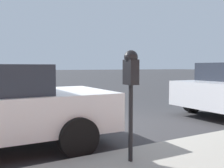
{
  "coord_description": "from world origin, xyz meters",
  "views": [
    {
      "loc": [
        -5.65,
        2.61,
        1.43
      ],
      "look_at": [
        -2.17,
        0.59,
        1.16
      ],
      "focal_mm": 42.0,
      "sensor_mm": 36.0,
      "label": 1
    }
  ],
  "objects": [
    {
      "name": "ground_plane",
      "position": [
        0.0,
        0.0,
        0.0
      ],
      "size": [
        220.0,
        220.0,
        0.0
      ],
      "primitive_type": "plane",
      "color": "#333335"
    },
    {
      "name": "parking_meter",
      "position": [
        -2.7,
        0.61,
        1.29
      ],
      "size": [
        0.21,
        0.19,
        1.53
      ],
      "color": "black",
      "rests_on": "sidewalk"
    }
  ]
}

